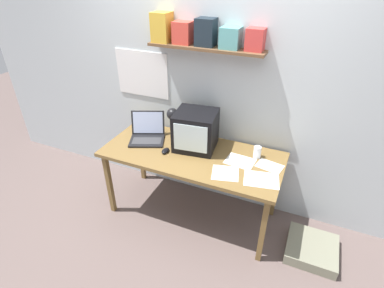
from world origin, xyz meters
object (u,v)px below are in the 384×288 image
object	(u,v)px
crt_monitor	(196,130)
loose_paper_near_laptop	(261,180)
laptop	(147,133)
floor_cushion	(312,249)
corner_desk	(192,158)
loose_paper_near_monitor	(270,166)
juice_glass	(257,153)
printed_handout	(225,173)
open_notebook	(240,161)
desk_lamp	(173,117)
computer_mouse	(165,151)

from	to	relation	value
crt_monitor	loose_paper_near_laptop	distance (m)	0.77
laptop	floor_cushion	bearing A→B (deg)	-27.10
corner_desk	loose_paper_near_monitor	distance (m)	0.72
corner_desk	juice_glass	xyz separation A→B (m)	(0.57, 0.17, 0.11)
printed_handout	floor_cushion	world-z (taller)	printed_handout
laptop	loose_paper_near_monitor	world-z (taller)	laptop
corner_desk	open_notebook	size ratio (longest dim) A/B	6.27
laptop	floor_cushion	distance (m)	1.90
corner_desk	crt_monitor	distance (m)	0.27
crt_monitor	floor_cushion	bearing A→B (deg)	-15.32
crt_monitor	desk_lamp	world-z (taller)	crt_monitor
loose_paper_near_monitor	floor_cushion	world-z (taller)	loose_paper_near_monitor
printed_handout	open_notebook	xyz separation A→B (m)	(0.07, 0.22, -0.00)
crt_monitor	open_notebook	bearing A→B (deg)	-16.25
desk_lamp	loose_paper_near_laptop	world-z (taller)	desk_lamp
corner_desk	juice_glass	size ratio (longest dim) A/B	15.09
crt_monitor	desk_lamp	size ratio (longest dim) A/B	1.27
printed_handout	computer_mouse	bearing A→B (deg)	171.67
loose_paper_near_laptop	loose_paper_near_monitor	bearing A→B (deg)	83.44
corner_desk	open_notebook	xyz separation A→B (m)	(0.45, 0.05, 0.06)
juice_glass	printed_handout	distance (m)	0.40
loose_paper_near_laptop	loose_paper_near_monitor	distance (m)	0.22
desk_lamp	loose_paper_near_monitor	bearing A→B (deg)	-3.85
laptop	open_notebook	bearing A→B (deg)	-24.55
open_notebook	floor_cushion	size ratio (longest dim) A/B	0.61
laptop	open_notebook	xyz separation A→B (m)	(0.98, -0.03, -0.06)
printed_handout	crt_monitor	bearing A→B (deg)	143.51
desk_lamp	juice_glass	distance (m)	0.88
crt_monitor	printed_handout	xyz separation A→B (m)	(0.40, -0.30, -0.18)
printed_handout	desk_lamp	bearing A→B (deg)	151.25
open_notebook	loose_paper_near_monitor	bearing A→B (deg)	7.06
desk_lamp	floor_cushion	bearing A→B (deg)	-6.65
laptop	loose_paper_near_monitor	xyz separation A→B (m)	(1.24, 0.00, -0.06)
desk_lamp	crt_monitor	bearing A→B (deg)	-12.25
juice_glass	crt_monitor	bearing A→B (deg)	-174.87
computer_mouse	open_notebook	size ratio (longest dim) A/B	0.39
desk_lamp	loose_paper_near_monitor	world-z (taller)	desk_lamp
open_notebook	loose_paper_near_laptop	distance (m)	0.30
printed_handout	juice_glass	bearing A→B (deg)	61.59
crt_monitor	loose_paper_near_monitor	world-z (taller)	crt_monitor
desk_lamp	juice_glass	bearing A→B (deg)	1.36
floor_cushion	loose_paper_near_laptop	bearing A→B (deg)	-170.54
crt_monitor	juice_glass	xyz separation A→B (m)	(0.59, 0.05, -0.13)
loose_paper_near_laptop	printed_handout	bearing A→B (deg)	-173.35
corner_desk	loose_paper_near_laptop	size ratio (longest dim) A/B	5.25
crt_monitor	open_notebook	distance (m)	0.51
corner_desk	loose_paper_near_laptop	bearing A→B (deg)	-11.64
desk_lamp	printed_handout	bearing A→B (deg)	-26.12
crt_monitor	printed_handout	world-z (taller)	crt_monitor
computer_mouse	loose_paper_near_laptop	world-z (taller)	computer_mouse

